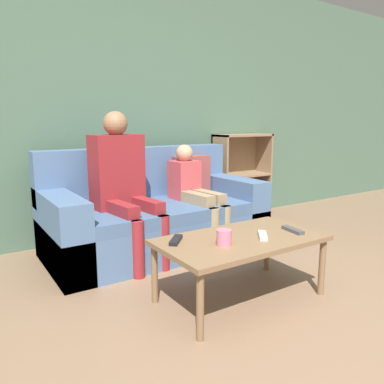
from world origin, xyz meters
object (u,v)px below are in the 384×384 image
Objects in this scene: cup_near at (224,237)px; tv_remote_2 at (263,235)px; couch at (155,217)px; tv_remote_1 at (176,240)px; tv_remote_0 at (293,230)px; person_adult at (122,177)px; coffee_table at (241,243)px; bookshelf at (239,186)px; person_child at (195,191)px.

cup_near is 0.29m from tv_remote_2.
couch reaches higher than tv_remote_1.
tv_remote_0 and tv_remote_2 have the same top height.
couch is at bearing 6.72° from person_adult.
tv_remote_0 is (0.69, -1.13, -0.26)m from person_adult.
cup_near is 0.29m from tv_remote_1.
tv_remote_0 reaches higher than coffee_table.
cup_near is (-1.50, -1.62, 0.08)m from bookshelf.
tv_remote_1 is at bearing 170.71° from tv_remote_0.
tv_remote_0 is at bearing -65.44° from person_adult.
couch is at bearing 112.28° from tv_remote_1.
tv_remote_2 reaches higher than coffee_table.
tv_remote_2 is at bearing -75.02° from person_adult.
tv_remote_1 and tv_remote_2 have the same top height.
coffee_table is (-1.32, -1.57, -0.01)m from bookshelf.
bookshelf is 2.04m from tv_remote_2.
bookshelf is at bearing 49.85° from coffee_table.
tv_remote_1 is at bearing -164.35° from tv_remote_2.
bookshelf is 10.58× the size of cup_near.
person_child reaches higher than cup_near.
couch is at bearing 114.95° from tv_remote_0.
person_child is at bearing 93.63° from tv_remote_1.
cup_near is at bearing -1.73° from tv_remote_1.
couch is 11.55× the size of tv_remote_1.
tv_remote_0 is at bearing -13.80° from coffee_table.
person_child is (-1.01, -0.59, 0.14)m from bookshelf.
tv_remote_2 is (0.44, -1.11, -0.26)m from person_adult.
tv_remote_0 is 0.25m from tv_remote_2.
coffee_table is at bearing 174.52° from tv_remote_0.
coffee_table is 0.20m from cup_near.
couch is at bearing 81.64° from cup_near.
person_adult is at bearing 97.89° from cup_near.
person_child is 1.07m from tv_remote_2.
tv_remote_1 is at bearing -99.77° from person_adult.
person_child is at bearing 100.72° from tv_remote_0.
couch reaches higher than cup_near.
person_adult reaches higher than bookshelf.
bookshelf is 2.21m from cup_near.
coffee_table is 0.37m from tv_remote_0.
cup_near is at bearing -88.79° from person_adult.
coffee_table is at bearing 17.58° from cup_near.
tv_remote_2 is at bearing -84.40° from couch.
cup_near reaches higher than tv_remote_1.
bookshelf is at bearing 47.30° from cup_near.
tv_remote_0 is at bearing -73.36° from couch.
bookshelf is 0.94× the size of coffee_table.
bookshelf is 1.76m from person_adult.
person_adult is at bearing 130.14° from tv_remote_1.
tv_remote_1 is at bearing -135.22° from person_child.
tv_remote_2 is at bearing -2.62° from cup_near.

